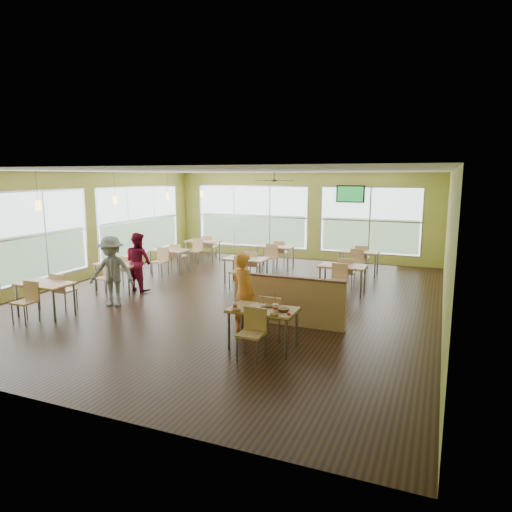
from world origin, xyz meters
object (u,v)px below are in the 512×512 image
object	(u,v)px
main_table	(263,315)
food_basket	(283,310)
half_wall_divider	(288,301)
man_plaid	(243,293)

from	to	relation	value
main_table	food_basket	bearing A→B (deg)	-2.14
food_basket	main_table	bearing A→B (deg)	177.86
half_wall_divider	man_plaid	size ratio (longest dim) A/B	1.47
man_plaid	food_basket	xyz separation A→B (m)	(1.04, -0.62, -0.04)
food_basket	half_wall_divider	bearing A→B (deg)	104.87
half_wall_divider	man_plaid	bearing A→B (deg)	-127.42
main_table	half_wall_divider	world-z (taller)	half_wall_divider
man_plaid	food_basket	distance (m)	1.21
half_wall_divider	man_plaid	distance (m)	1.11
half_wall_divider	main_table	bearing A→B (deg)	-90.00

